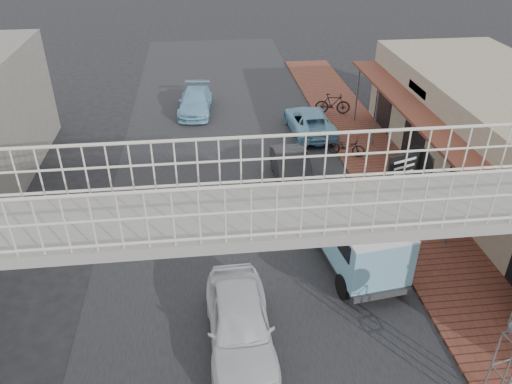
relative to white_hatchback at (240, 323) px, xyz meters
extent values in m
plane|color=black|center=(0.50, 2.50, -0.72)|extent=(120.00, 120.00, 0.00)
cube|color=black|center=(0.50, 2.50, -0.72)|extent=(10.00, 60.00, 0.01)
cube|color=brown|center=(7.00, 5.50, -0.67)|extent=(3.00, 40.00, 0.10)
cube|color=brown|center=(8.20, 6.50, 2.18)|extent=(1.80, 18.00, 0.12)
cube|color=silver|center=(8.55, 10.00, 2.58)|extent=(0.08, 2.60, 0.90)
cube|color=#B21914|center=(8.55, 3.50, 2.58)|extent=(0.08, 2.20, 0.80)
cube|color=gray|center=(0.50, -1.50, 4.40)|extent=(14.00, 2.00, 0.24)
cube|color=beige|center=(0.50, -0.55, 5.07)|extent=(14.00, 0.08, 1.10)
cube|color=beige|center=(0.50, -2.45, 5.07)|extent=(14.00, 0.08, 1.10)
imported|color=silver|center=(0.00, 0.00, 0.00)|extent=(1.77, 4.27, 1.45)
imported|color=black|center=(2.91, 8.37, -0.08)|extent=(1.38, 3.90, 1.28)
imported|color=#79B5D2|center=(4.70, 13.37, -0.12)|extent=(2.14, 4.42, 1.21)
imported|color=#78B2D0|center=(-0.98, 16.85, -0.12)|extent=(2.07, 4.29, 1.20)
cylinder|color=black|center=(2.86, 4.44, -0.33)|extent=(0.37, 0.82, 0.79)
cylinder|color=black|center=(4.61, 4.67, -0.33)|extent=(0.37, 0.82, 0.79)
cylinder|color=black|center=(3.26, 1.42, -0.33)|extent=(0.37, 0.82, 0.79)
cylinder|color=black|center=(5.00, 1.65, -0.33)|extent=(0.37, 0.82, 0.79)
cube|color=#7AB8D3|center=(3.98, 2.71, 0.61)|extent=(2.37, 3.84, 1.53)
cube|color=#7AB8D3|center=(3.71, 4.78, 0.35)|extent=(1.95, 1.25, 1.02)
cube|color=black|center=(3.98, 2.71, 1.03)|extent=(2.33, 3.17, 0.57)
cube|color=silver|center=(3.98, 2.71, 1.40)|extent=(2.40, 3.84, 0.07)
imported|color=black|center=(5.80, 10.47, -0.18)|extent=(1.80, 1.23, 0.90)
imported|color=black|center=(6.42, 15.49, -0.06)|extent=(1.96, 0.88, 1.14)
cylinder|color=#59595B|center=(5.49, -2.53, 0.50)|extent=(0.04, 0.04, 2.26)
cylinder|color=#59595B|center=(6.01, -2.43, 0.50)|extent=(0.04, 0.04, 2.26)
cylinder|color=#59595B|center=(5.70, 4.04, 1.00)|extent=(0.11, 0.11, 3.25)
cube|color=black|center=(5.71, 4.01, 2.18)|extent=(1.28, 0.53, 1.01)
cone|color=black|center=(6.61, 4.33, 2.18)|extent=(1.06, 1.39, 1.23)
cube|color=white|center=(5.67, 3.95, 2.12)|extent=(0.84, 0.32, 0.67)
camera|label=1|loc=(-0.67, -9.49, 9.74)|focal=35.00mm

